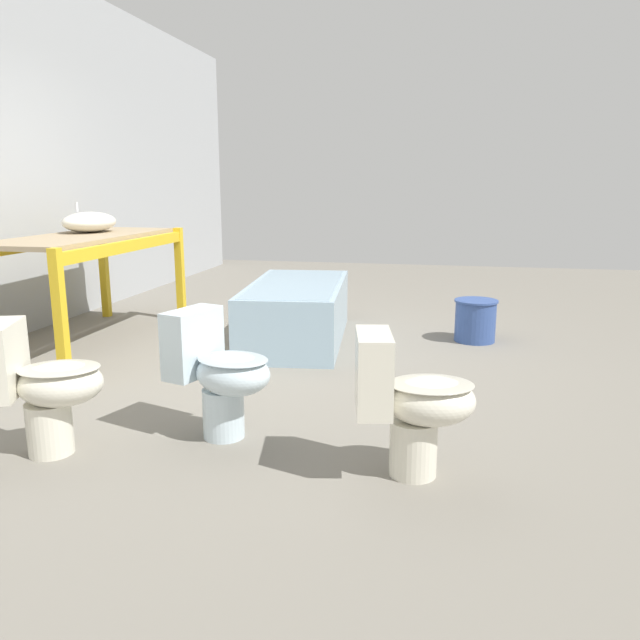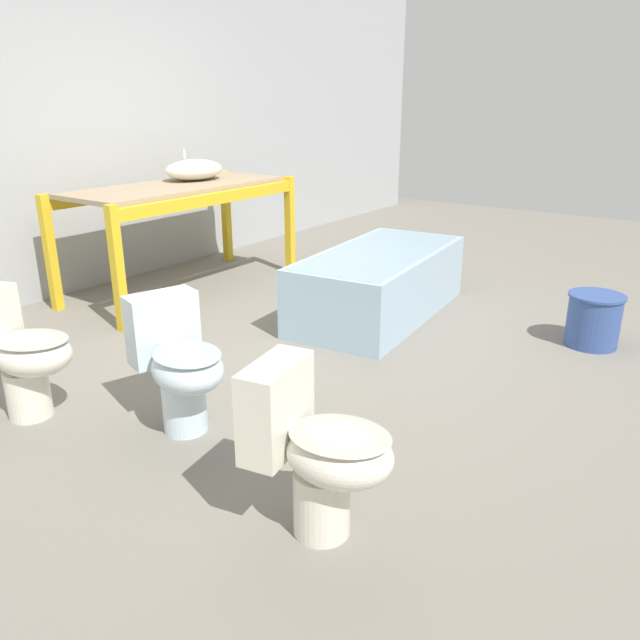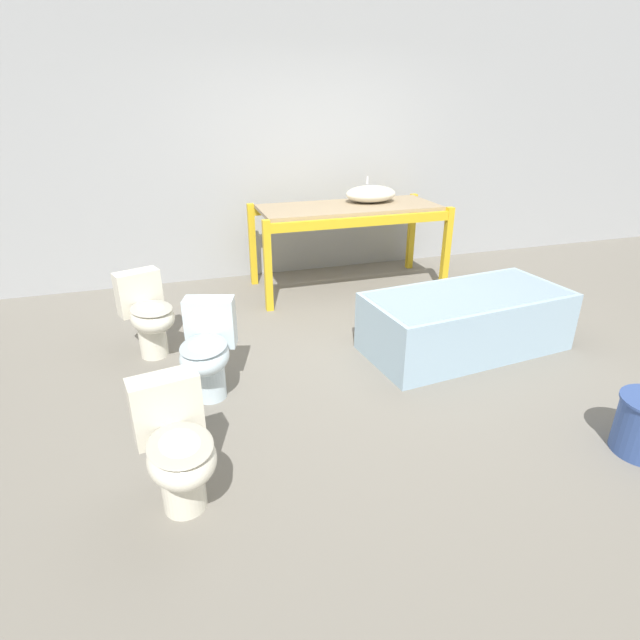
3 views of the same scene
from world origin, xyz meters
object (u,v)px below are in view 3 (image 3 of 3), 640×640
Objects in this scene: bathtub_main at (466,317)px; toilet_extra at (177,448)px; toilet_near at (149,314)px; toilet_far at (207,350)px; sink_basin at (371,194)px.

toilet_extra reaches higher than bathtub_main.
toilet_near and toilet_far have the same top height.
toilet_far reaches higher than bathtub_main.
sink_basin is 2.70m from toilet_near.
bathtub_main is 2.10m from toilet_far.
toilet_far is at bearing 65.58° from toilet_extra.
toilet_near is 1.00× the size of toilet_extra.
toilet_near is 0.86m from toilet_far.
toilet_far is at bearing -83.56° from toilet_near.
sink_basin is 0.83× the size of toilet_extra.
bathtub_main is 2.57m from toilet_near.
toilet_near is 1.78m from toilet_extra.
sink_basin is 2.83m from toilet_far.
toilet_extra is (-2.23, -2.92, -0.63)m from sink_basin.
toilet_far and toilet_extra have the same top height.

